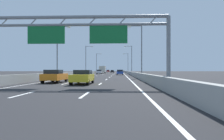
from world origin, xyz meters
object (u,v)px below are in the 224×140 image
at_px(streetlamp_left_mid, 58,48).
at_px(red_car, 108,71).
at_px(white_car, 99,72).
at_px(streetlamp_right_mid, 140,48).
at_px(streetlamp_left_distant, 97,62).
at_px(black_car, 112,71).
at_px(yellow_car, 83,77).
at_px(blue_car, 120,72).
at_px(box_truck, 103,69).
at_px(streetlamp_right_distant, 127,62).
at_px(streetlamp_left_far, 86,58).
at_px(sign_gantry, 78,32).
at_px(orange_car, 55,76).
at_px(streetlamp_right_far, 131,58).

height_order(streetlamp_left_mid, red_car, streetlamp_left_mid).
bearing_deg(white_car, streetlamp_left_mid, -96.33).
xyz_separation_m(streetlamp_right_mid, streetlamp_left_distant, (-14.93, 61.27, 0.00)).
xyz_separation_m(streetlamp_left_distant, black_car, (7.27, 7.10, -4.69)).
bearing_deg(yellow_car, streetlamp_left_distant, 95.55).
xyz_separation_m(streetlamp_left_distant, red_car, (3.68, 30.13, -4.63)).
bearing_deg(black_car, streetlamp_left_distant, -135.67).
relative_size(blue_car, box_truck, 0.54).
distance_m(blue_car, box_truck, 29.32).
height_order(streetlamp_right_distant, black_car, streetlamp_right_distant).
bearing_deg(streetlamp_left_far, blue_car, -40.53).
bearing_deg(streetlamp_left_mid, blue_car, 61.81).
xyz_separation_m(yellow_car, blue_car, (3.71, 37.34, 0.01)).
height_order(black_car, box_truck, box_truck).
relative_size(streetlamp_left_distant, black_car, 2.16).
relative_size(streetlamp_left_distant, yellow_car, 2.19).
xyz_separation_m(white_car, yellow_car, (3.68, -51.15, -0.04)).
height_order(white_car, black_car, white_car).
bearing_deg(sign_gantry, box_truck, 93.05).
distance_m(streetlamp_left_mid, black_car, 68.92).
height_order(streetlamp_left_far, orange_car, streetlamp_left_far).
bearing_deg(streetlamp_right_mid, sign_gantry, -112.27).
distance_m(streetlamp_right_far, box_truck, 22.08).
relative_size(streetlamp_left_mid, streetlamp_right_mid, 1.00).
bearing_deg(orange_car, box_truck, 90.13).
xyz_separation_m(streetlamp_left_distant, white_car, (3.86, -26.45, -4.62)).
bearing_deg(streetlamp_right_distant, sign_gantry, -95.37).
bearing_deg(streetlamp_left_distant, streetlamp_right_mid, -76.31).
bearing_deg(yellow_car, blue_car, 84.32).
relative_size(streetlamp_left_distant, streetlamp_right_distant, 1.00).
xyz_separation_m(orange_car, box_truck, (-0.14, 63.47, 0.93)).
distance_m(streetlamp_right_distant, orange_car, 76.32).
distance_m(sign_gantry, blue_car, 39.67).
xyz_separation_m(red_car, black_car, (3.59, -23.02, -0.06)).
height_order(streetlamp_right_mid, box_truck, streetlamp_right_mid).
height_order(streetlamp_right_far, white_car, streetlamp_right_far).
xyz_separation_m(streetlamp_right_far, yellow_car, (-7.38, -46.96, -4.65)).
bearing_deg(streetlamp_right_far, red_car, 100.49).
bearing_deg(sign_gantry, streetlamp_right_mid, 67.73).
relative_size(streetlamp_left_far, streetlamp_left_distant, 1.00).
relative_size(sign_gantry, streetlamp_right_far, 1.74).
relative_size(streetlamp_left_far, white_car, 2.20).
bearing_deg(streetlamp_left_mid, white_car, 83.67).
relative_size(streetlamp_left_distant, blue_car, 2.18).
xyz_separation_m(streetlamp_left_distant, streetlamp_right_distant, (14.93, 0.00, 0.00)).
relative_size(streetlamp_right_distant, orange_car, 2.21).
bearing_deg(streetlamp_right_distant, black_car, 137.17).
xyz_separation_m(streetlamp_right_mid, red_car, (-11.25, 91.40, -4.63)).
bearing_deg(streetlamp_left_far, yellow_car, -80.87).
distance_m(streetlamp_left_mid, box_truck, 49.65).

